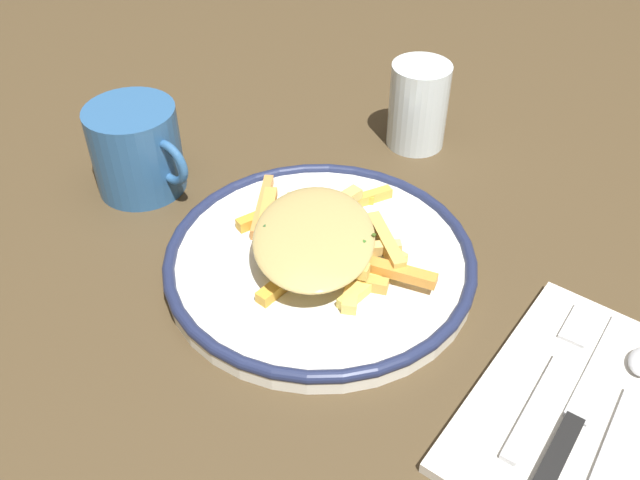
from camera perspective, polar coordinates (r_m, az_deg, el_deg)
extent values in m
plane|color=#473722|center=(0.65, 0.00, -2.43)|extent=(2.60, 2.60, 0.00)
cylinder|color=white|center=(0.64, 0.00, -1.90)|extent=(0.29, 0.29, 0.02)
torus|color=#1E2648|center=(0.64, 0.00, -1.35)|extent=(0.29, 0.29, 0.01)
cube|color=#CD8642|center=(0.69, -4.78, 2.80)|extent=(0.06, 0.08, 0.01)
cube|color=#EDAB46|center=(0.62, 0.56, -0.22)|extent=(0.07, 0.04, 0.01)
cube|color=gold|center=(0.62, -0.30, -0.04)|extent=(0.03, 0.08, 0.01)
cube|color=#EBB851|center=(0.63, -0.19, -0.23)|extent=(0.08, 0.03, 0.01)
cube|color=gold|center=(0.70, 0.86, 3.44)|extent=(0.07, 0.06, 0.01)
cube|color=orange|center=(0.61, 5.51, -2.36)|extent=(0.09, 0.04, 0.01)
cube|color=#E6B35B|center=(0.67, 1.15, 2.83)|extent=(0.02, 0.07, 0.01)
cube|color=gold|center=(0.63, 0.67, -0.34)|extent=(0.08, 0.02, 0.01)
cube|color=#ECB74F|center=(0.62, 1.06, -0.43)|extent=(0.07, 0.03, 0.01)
cube|color=gold|center=(0.61, 0.37, -2.45)|extent=(0.07, 0.08, 0.01)
cube|color=gold|center=(0.63, -1.60, -0.80)|extent=(0.08, 0.03, 0.01)
cube|color=gold|center=(0.66, -4.38, 2.36)|extent=(0.05, 0.06, 0.01)
cube|color=gold|center=(0.69, 3.07, 3.23)|extent=(0.04, 0.07, 0.01)
cube|color=#E3BE62|center=(0.63, -0.16, -1.06)|extent=(0.07, 0.07, 0.01)
cube|color=gold|center=(0.63, -0.96, 0.03)|extent=(0.08, 0.02, 0.01)
cube|color=gold|center=(0.61, -2.15, -2.82)|extent=(0.02, 0.09, 0.01)
cube|color=gold|center=(0.62, -2.24, 0.15)|extent=(0.07, 0.08, 0.01)
cube|color=#DCB958|center=(0.60, -0.24, -1.72)|extent=(0.09, 0.04, 0.01)
cube|color=#C98330|center=(0.65, -0.82, 0.52)|extent=(0.05, 0.07, 0.01)
cube|color=#ECA357|center=(0.64, -0.55, 1.00)|extent=(0.07, 0.02, 0.01)
cube|color=gold|center=(0.68, -3.74, 2.35)|extent=(0.04, 0.08, 0.01)
cube|color=gold|center=(0.63, 5.47, -0.13)|extent=(0.07, 0.05, 0.01)
cube|color=#DDC657|center=(0.61, 4.62, -3.15)|extent=(0.02, 0.09, 0.01)
cube|color=gold|center=(0.61, 2.08, -3.24)|extent=(0.07, 0.04, 0.01)
cube|color=#EFB95A|center=(0.61, 2.85, -2.96)|extent=(0.05, 0.08, 0.01)
cube|color=#E1BD67|center=(0.62, 2.36, -0.88)|extent=(0.08, 0.07, 0.01)
ellipsoid|color=tan|center=(0.61, -0.85, 0.49)|extent=(0.17, 0.18, 0.02)
cube|color=#295C33|center=(0.63, -0.98, 2.09)|extent=(0.00, 0.00, 0.00)
cube|color=#325A2B|center=(0.62, -4.55, 1.13)|extent=(0.00, 0.00, 0.00)
cube|color=#39571C|center=(0.61, 4.48, 0.43)|extent=(0.00, 0.00, 0.00)
cube|color=#357023|center=(0.62, -2.42, 1.26)|extent=(0.00, 0.00, 0.00)
cube|color=#265B21|center=(0.59, 0.32, -1.25)|extent=(0.00, 0.00, 0.00)
cube|color=#366E24|center=(0.60, 3.65, -0.14)|extent=(0.00, 0.00, 0.00)
cube|color=silver|center=(0.57, 20.63, -13.13)|extent=(0.15, 0.23, 0.01)
cube|color=silver|center=(0.56, 17.42, -13.01)|extent=(0.02, 0.11, 0.01)
cube|color=silver|center=(0.62, 20.65, -6.62)|extent=(0.02, 0.05, 0.00)
cube|color=black|center=(0.53, 18.71, -17.11)|extent=(0.02, 0.09, 0.01)
cube|color=silver|center=(0.60, 22.17, -9.71)|extent=(0.02, 0.12, 0.00)
cube|color=silver|center=(0.56, 23.01, -15.09)|extent=(0.02, 0.10, 0.00)
cylinder|color=silver|center=(0.80, 8.12, 10.95)|extent=(0.07, 0.07, 0.10)
cylinder|color=#2B598D|center=(0.75, -14.95, 7.27)|extent=(0.09, 0.09, 0.09)
torus|color=#2B598D|center=(0.71, -12.37, 6.27)|extent=(0.05, 0.01, 0.05)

